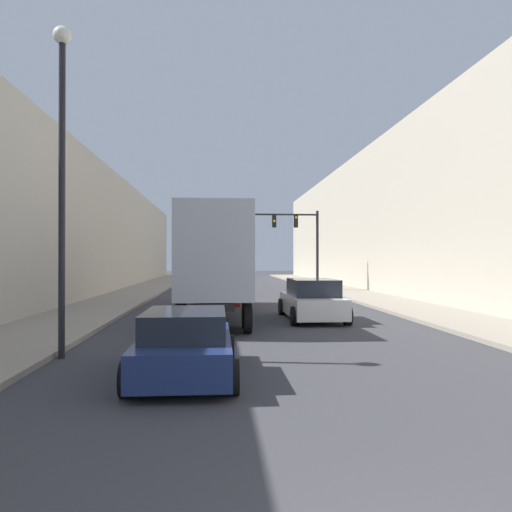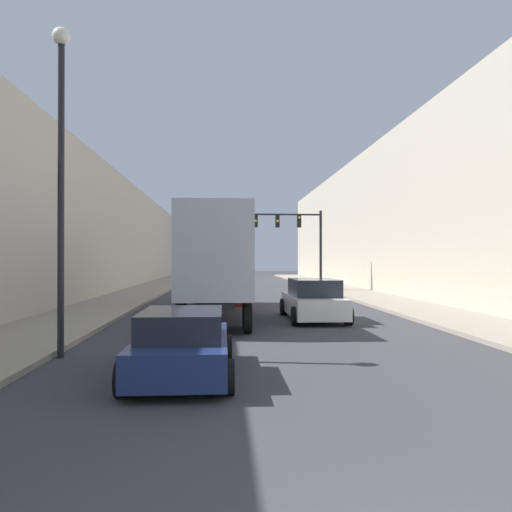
{
  "view_description": "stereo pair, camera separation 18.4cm",
  "coord_description": "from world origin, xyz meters",
  "px_view_note": "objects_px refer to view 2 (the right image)",
  "views": [
    {
      "loc": [
        -1.79,
        -2.66,
        2.41
      ],
      "look_at": [
        -0.58,
        13.3,
        2.52
      ],
      "focal_mm": 35.0,
      "sensor_mm": 36.0,
      "label": 1
    },
    {
      "loc": [
        -1.6,
        -2.67,
        2.41
      ],
      "look_at": [
        -0.58,
        13.3,
        2.52
      ],
      "focal_mm": 35.0,
      "sensor_mm": 36.0,
      "label": 2
    }
  ],
  "objects_px": {
    "suv_car": "(313,300)",
    "traffic_signal_gantry": "(297,233)",
    "semi_truck": "(216,261)",
    "street_lamp": "(61,151)",
    "sedan_car": "(183,345)"
  },
  "relations": [
    {
      "from": "suv_car",
      "to": "traffic_signal_gantry",
      "type": "xyz_separation_m",
      "value": [
        1.83,
        17.02,
        3.57
      ]
    },
    {
      "from": "semi_truck",
      "to": "traffic_signal_gantry",
      "type": "height_order",
      "value": "traffic_signal_gantry"
    },
    {
      "from": "traffic_signal_gantry",
      "to": "suv_car",
      "type": "bearing_deg",
      "value": -96.15
    },
    {
      "from": "sedan_car",
      "to": "suv_car",
      "type": "bearing_deg",
      "value": 64.85
    },
    {
      "from": "semi_truck",
      "to": "street_lamp",
      "type": "bearing_deg",
      "value": -112.75
    },
    {
      "from": "semi_truck",
      "to": "street_lamp",
      "type": "relative_size",
      "value": 1.6
    },
    {
      "from": "suv_car",
      "to": "sedan_car",
      "type": "bearing_deg",
      "value": -115.15
    },
    {
      "from": "sedan_car",
      "to": "traffic_signal_gantry",
      "type": "bearing_deg",
      "value": 76.71
    },
    {
      "from": "semi_truck",
      "to": "traffic_signal_gantry",
      "type": "xyz_separation_m",
      "value": [
        5.71,
        15.5,
        1.99
      ]
    },
    {
      "from": "sedan_car",
      "to": "traffic_signal_gantry",
      "type": "xyz_separation_m",
      "value": [
        6.24,
        26.4,
        3.68
      ]
    },
    {
      "from": "sedan_car",
      "to": "street_lamp",
      "type": "distance_m",
      "value": 5.83
    },
    {
      "from": "suv_car",
      "to": "traffic_signal_gantry",
      "type": "relative_size",
      "value": 0.75
    },
    {
      "from": "sedan_car",
      "to": "suv_car",
      "type": "relative_size",
      "value": 0.86
    },
    {
      "from": "street_lamp",
      "to": "suv_car",
      "type": "bearing_deg",
      "value": 43.78
    },
    {
      "from": "suv_car",
      "to": "street_lamp",
      "type": "height_order",
      "value": "street_lamp"
    }
  ]
}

